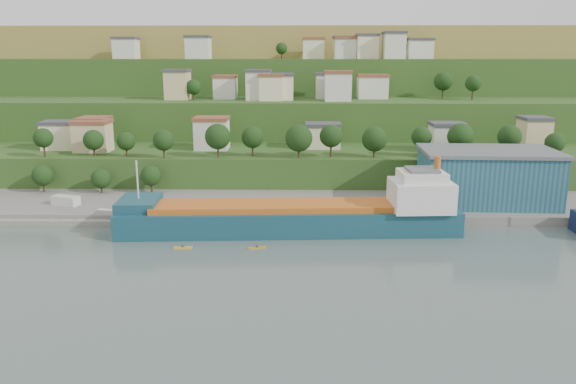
{
  "coord_description": "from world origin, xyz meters",
  "views": [
    {
      "loc": [
        1.84,
        -102.57,
        35.95
      ],
      "look_at": [
        -0.4,
        15.0,
        7.48
      ],
      "focal_mm": 35.0,
      "sensor_mm": 36.0,
      "label": 1
    }
  ],
  "objects_px": {
    "caravan": "(66,202)",
    "kayak_orange": "(257,247)",
    "cargo_ship_near": "(300,219)",
    "warehouse": "(487,176)"
  },
  "relations": [
    {
      "from": "caravan",
      "to": "kayak_orange",
      "type": "height_order",
      "value": "caravan"
    },
    {
      "from": "caravan",
      "to": "cargo_ship_near",
      "type": "bearing_deg",
      "value": 4.69
    },
    {
      "from": "cargo_ship_near",
      "to": "caravan",
      "type": "distance_m",
      "value": 56.48
    },
    {
      "from": "kayak_orange",
      "to": "cargo_ship_near",
      "type": "bearing_deg",
      "value": 38.78
    },
    {
      "from": "warehouse",
      "to": "cargo_ship_near",
      "type": "bearing_deg",
      "value": -156.08
    },
    {
      "from": "warehouse",
      "to": "kayak_orange",
      "type": "height_order",
      "value": "warehouse"
    },
    {
      "from": "cargo_ship_near",
      "to": "kayak_orange",
      "type": "distance_m",
      "value": 13.63
    },
    {
      "from": "caravan",
      "to": "kayak_orange",
      "type": "bearing_deg",
      "value": -8.75
    },
    {
      "from": "kayak_orange",
      "to": "warehouse",
      "type": "bearing_deg",
      "value": 14.88
    },
    {
      "from": "cargo_ship_near",
      "to": "warehouse",
      "type": "bearing_deg",
      "value": 18.55
    }
  ]
}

